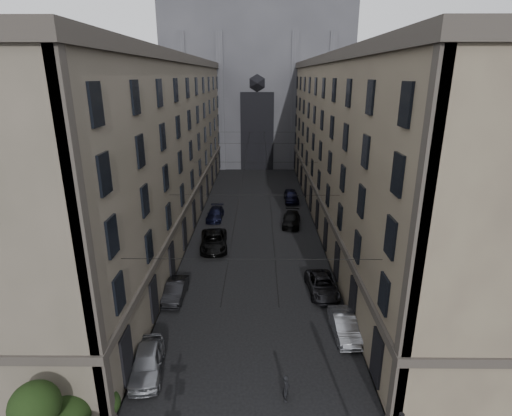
{
  "coord_description": "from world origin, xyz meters",
  "views": [
    {
      "loc": [
        0.4,
        -9.36,
        16.85
      ],
      "look_at": [
        0.21,
        13.62,
        9.18
      ],
      "focal_mm": 28.0,
      "sensor_mm": 36.0,
      "label": 1
    }
  ],
  "objects_px": {
    "car_right_midnear": "(322,285)",
    "car_right_near": "(344,326)",
    "gothic_tower": "(257,70)",
    "car_left_far": "(215,214)",
    "car_right_midfar": "(291,219)",
    "car_right_far": "(291,196)",
    "car_left_midfar": "(214,241)",
    "pedestrian": "(286,388)",
    "car_left_midnear": "(175,291)",
    "car_left_near": "(147,362)"
  },
  "relations": [
    {
      "from": "car_right_midnear",
      "to": "car_right_near",
      "type": "bearing_deg",
      "value": -86.73
    },
    {
      "from": "gothic_tower",
      "to": "car_left_far",
      "type": "bearing_deg",
      "value": -97.45
    },
    {
      "from": "gothic_tower",
      "to": "car_left_far",
      "type": "height_order",
      "value": "gothic_tower"
    },
    {
      "from": "car_right_midfar",
      "to": "car_right_far",
      "type": "height_order",
      "value": "car_right_far"
    },
    {
      "from": "car_left_midfar",
      "to": "pedestrian",
      "type": "xyz_separation_m",
      "value": [
        6.09,
        -20.02,
        -0.01
      ]
    },
    {
      "from": "car_left_midnear",
      "to": "car_right_far",
      "type": "bearing_deg",
      "value": 67.83
    },
    {
      "from": "pedestrian",
      "to": "car_right_midnear",
      "type": "bearing_deg",
      "value": -7.28
    },
    {
      "from": "car_right_near",
      "to": "car_left_midnear",
      "type": "bearing_deg",
      "value": 157.18
    },
    {
      "from": "car_left_midnear",
      "to": "car_right_far",
      "type": "xyz_separation_m",
      "value": [
        11.1,
        25.65,
        0.12
      ]
    },
    {
      "from": "pedestrian",
      "to": "car_left_far",
      "type": "bearing_deg",
      "value": 24.01
    },
    {
      "from": "car_left_midfar",
      "to": "pedestrian",
      "type": "bearing_deg",
      "value": -78.3
    },
    {
      "from": "car_left_near",
      "to": "car_left_far",
      "type": "distance_m",
      "value": 26.74
    },
    {
      "from": "car_left_near",
      "to": "car_right_midnear",
      "type": "distance_m",
      "value": 14.98
    },
    {
      "from": "car_left_midnear",
      "to": "car_right_midfar",
      "type": "bearing_deg",
      "value": 58.78
    },
    {
      "from": "car_left_midfar",
      "to": "car_left_far",
      "type": "height_order",
      "value": "car_left_midfar"
    },
    {
      "from": "car_left_midnear",
      "to": "car_left_far",
      "type": "relative_size",
      "value": 0.91
    },
    {
      "from": "car_left_midfar",
      "to": "car_left_far",
      "type": "distance_m",
      "value": 8.77
    },
    {
      "from": "car_left_near",
      "to": "car_right_far",
      "type": "relative_size",
      "value": 0.97
    },
    {
      "from": "car_left_midfar",
      "to": "car_left_far",
      "type": "xyz_separation_m",
      "value": [
        -0.79,
        8.73,
        -0.14
      ]
    },
    {
      "from": "car_left_midnear",
      "to": "car_right_near",
      "type": "bearing_deg",
      "value": -19.15
    },
    {
      "from": "car_left_midfar",
      "to": "gothic_tower",
      "type": "bearing_deg",
      "value": 79.65
    },
    {
      "from": "gothic_tower",
      "to": "pedestrian",
      "type": "distance_m",
      "value": 69.11
    },
    {
      "from": "car_left_midnear",
      "to": "car_left_far",
      "type": "xyz_separation_m",
      "value": [
        1.21,
        18.37,
        -0.02
      ]
    },
    {
      "from": "gothic_tower",
      "to": "car_right_near",
      "type": "bearing_deg",
      "value": -84.21
    },
    {
      "from": "car_left_near",
      "to": "car_right_far",
      "type": "xyz_separation_m",
      "value": [
        11.1,
        34.0,
        0.03
      ]
    },
    {
      "from": "car_right_midnear",
      "to": "car_right_midfar",
      "type": "xyz_separation_m",
      "value": [
        -1.34,
        15.41,
        0.02
      ]
    },
    {
      "from": "car_left_far",
      "to": "car_right_far",
      "type": "height_order",
      "value": "car_right_far"
    },
    {
      "from": "pedestrian",
      "to": "car_left_midfar",
      "type": "bearing_deg",
      "value": 27.47
    },
    {
      "from": "gothic_tower",
      "to": "car_left_far",
      "type": "relative_size",
      "value": 12.66
    },
    {
      "from": "car_left_midfar",
      "to": "car_right_midfar",
      "type": "xyz_separation_m",
      "value": [
        8.4,
        6.72,
        -0.1
      ]
    },
    {
      "from": "gothic_tower",
      "to": "car_left_midfar",
      "type": "relative_size",
      "value": 9.98
    },
    {
      "from": "car_left_near",
      "to": "car_right_midfar",
      "type": "xyz_separation_m",
      "value": [
        10.4,
        24.71,
        -0.08
      ]
    },
    {
      "from": "gothic_tower",
      "to": "car_right_midfar",
      "type": "bearing_deg",
      "value": -84.04
    },
    {
      "from": "car_right_midfar",
      "to": "car_right_midnear",
      "type": "bearing_deg",
      "value": -77.69
    },
    {
      "from": "car_right_far",
      "to": "pedestrian",
      "type": "distance_m",
      "value": 36.16
    },
    {
      "from": "car_right_midfar",
      "to": "pedestrian",
      "type": "relative_size",
      "value": 3.05
    },
    {
      "from": "gothic_tower",
      "to": "car_left_midnear",
      "type": "relative_size",
      "value": 13.94
    },
    {
      "from": "gothic_tower",
      "to": "car_right_near",
      "type": "relative_size",
      "value": 13.41
    },
    {
      "from": "car_right_midfar",
      "to": "gothic_tower",
      "type": "bearing_deg",
      "value": 103.32
    },
    {
      "from": "car_right_near",
      "to": "car_right_midfar",
      "type": "bearing_deg",
      "value": 93.0
    },
    {
      "from": "car_right_midnear",
      "to": "car_right_midfar",
      "type": "relative_size",
      "value": 1.01
    },
    {
      "from": "car_left_midnear",
      "to": "pedestrian",
      "type": "xyz_separation_m",
      "value": [
        8.09,
        -10.38,
        0.11
      ]
    },
    {
      "from": "car_right_midnear",
      "to": "car_right_far",
      "type": "relative_size",
      "value": 1.03
    },
    {
      "from": "car_right_near",
      "to": "pedestrian",
      "type": "height_order",
      "value": "pedestrian"
    },
    {
      "from": "car_left_near",
      "to": "car_right_midfar",
      "type": "distance_m",
      "value": 26.81
    },
    {
      "from": "car_left_far",
      "to": "car_right_near",
      "type": "bearing_deg",
      "value": -62.43
    },
    {
      "from": "car_left_midfar",
      "to": "car_right_near",
      "type": "distance_m",
      "value": 17.64
    },
    {
      "from": "car_left_midfar",
      "to": "car_right_midfar",
      "type": "height_order",
      "value": "car_left_midfar"
    },
    {
      "from": "gothic_tower",
      "to": "car_left_near",
      "type": "bearing_deg",
      "value": -95.45
    },
    {
      "from": "car_left_midfar",
      "to": "car_right_near",
      "type": "height_order",
      "value": "car_left_midfar"
    }
  ]
}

